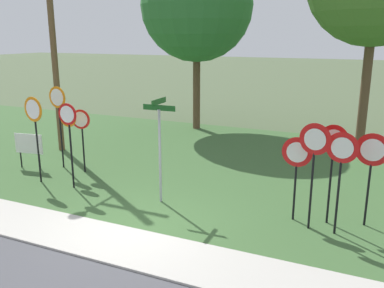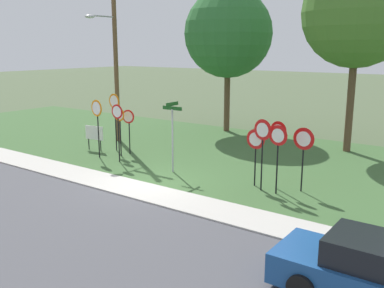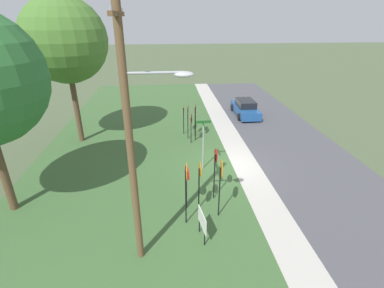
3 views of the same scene
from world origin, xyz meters
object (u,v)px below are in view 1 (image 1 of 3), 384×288
object	(u,v)px
stop_sign_far_left	(69,127)
utility_pole	(49,24)
street_name_post	(160,142)
yield_sign_near_right	(314,151)
stop_sign_near_right	(58,109)
stop_sign_far_right	(81,128)
yield_sign_near_left	(341,159)
oak_tree_left	(197,5)
yield_sign_center	(372,158)
stop_sign_near_left	(34,120)
notice_board	(29,145)
stop_sign_far_center	(69,128)
yield_sign_far_left	(333,151)
yield_sign_far_right	(297,160)

from	to	relation	value
stop_sign_far_left	utility_pole	xyz separation A→B (m)	(-2.66, 2.38, 3.31)
street_name_post	utility_pole	bearing A→B (deg)	152.77
stop_sign_far_left	yield_sign_near_right	distance (m)	7.85
stop_sign_near_right	stop_sign_far_right	world-z (taller)	stop_sign_near_right
stop_sign_near_right	stop_sign_far_left	world-z (taller)	stop_sign_near_right
yield_sign_near_left	oak_tree_left	distance (m)	12.70
stop_sign_far_right	yield_sign_center	size ratio (longest dim) A/B	0.93
stop_sign_near_left	stop_sign_near_right	distance (m)	1.52
yield_sign_near_left	utility_pole	distance (m)	11.93
notice_board	yield_sign_near_left	bearing A→B (deg)	-12.83
stop_sign_far_center	yield_sign_near_right	xyz separation A→B (m)	(7.11, 0.15, 0.08)
stop_sign_near_right	yield_sign_near_right	size ratio (longest dim) A/B	1.10
stop_sign_near_right	stop_sign_far_left	distance (m)	1.26
stop_sign_far_center	utility_pole	world-z (taller)	utility_pole
utility_pole	stop_sign_far_left	bearing A→B (deg)	-41.83
yield_sign_far_left	utility_pole	xyz separation A→B (m)	(-10.85, 2.54, 3.12)
oak_tree_left	notice_board	bearing A→B (deg)	-107.94
yield_sign_far_right	yield_sign_center	distance (m)	1.74
yield_sign_center	oak_tree_left	distance (m)	12.58
yield_sign_near_left	yield_sign_center	xyz separation A→B (m)	(0.63, 0.78, -0.10)
stop_sign_far_right	yield_sign_near_left	bearing A→B (deg)	-19.96
stop_sign_far_right	utility_pole	world-z (taller)	utility_pole
street_name_post	yield_sign_near_right	bearing A→B (deg)	-2.29
stop_sign_far_right	stop_sign_far_center	bearing A→B (deg)	-75.59
yield_sign_near_right	yield_sign_far_left	distance (m)	0.64
yield_sign_far_right	notice_board	xyz separation A→B (m)	(-9.35, 0.45, -0.78)
yield_sign_near_left	notice_board	distance (m)	10.49
stop_sign_near_right	yield_sign_center	bearing A→B (deg)	1.41
yield_sign_near_left	utility_pole	world-z (taller)	utility_pole
street_name_post	oak_tree_left	distance (m)	10.53
stop_sign_near_left	yield_sign_center	world-z (taller)	stop_sign_near_left
oak_tree_left	stop_sign_far_left	bearing A→B (deg)	-95.02
stop_sign_near_left	stop_sign_far_left	world-z (taller)	stop_sign_near_left
stop_sign_far_left	yield_sign_near_left	xyz separation A→B (m)	(8.43, -0.69, 0.17)
oak_tree_left	yield_sign_far_right	bearing A→B (deg)	-53.27
stop_sign_near_right	stop_sign_far_left	size ratio (longest dim) A/B	1.23
stop_sign_far_center	stop_sign_near_right	bearing A→B (deg)	138.45
yield_sign_near_right	yield_sign_far_right	xyz separation A→B (m)	(-0.45, 0.35, -0.36)
yield_sign_far_right	oak_tree_left	world-z (taller)	oak_tree_left
yield_sign_near_left	yield_sign_near_right	bearing A→B (deg)	-177.47
yield_sign_near_left	yield_sign_far_left	xyz separation A→B (m)	(-0.24, 0.54, 0.02)
stop_sign_near_right	stop_sign_far_left	bearing A→B (deg)	-29.23
street_name_post	oak_tree_left	bearing A→B (deg)	105.92
stop_sign_far_right	yield_sign_near_left	size ratio (longest dim) A/B	0.88
stop_sign_far_center	stop_sign_far_right	xyz separation A→B (m)	(-0.67, 1.38, -0.32)
utility_pole	oak_tree_left	size ratio (longest dim) A/B	1.08
stop_sign_near_right	yield_sign_near_right	bearing A→B (deg)	-3.90
yield_sign_center	yield_sign_far_left	bearing A→B (deg)	-160.55
stop_sign_far_right	yield_sign_near_right	distance (m)	7.89
yield_sign_far_right	street_name_post	distance (m)	3.69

